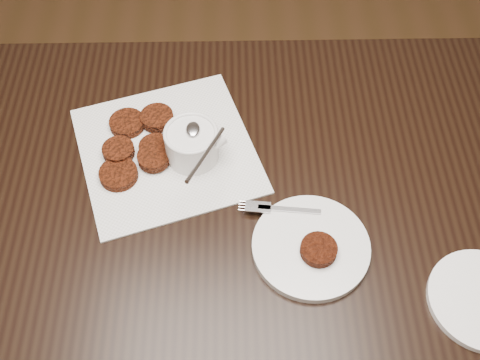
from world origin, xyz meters
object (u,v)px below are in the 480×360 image
(napkin, at_px, (167,150))
(plate_with_patty, at_px, (311,245))
(table, at_px, (222,280))
(sauce_ramekin, at_px, (190,132))

(napkin, relative_size, plate_with_patty, 1.59)
(table, bearing_deg, plate_with_patty, -36.66)
(sauce_ramekin, distance_m, plate_with_patty, 0.30)
(napkin, bearing_deg, sauce_ramekin, -16.39)
(table, distance_m, napkin, 0.40)
(table, xyz_separation_m, plate_with_patty, (0.16, -0.12, 0.39))
(table, relative_size, sauce_ramekin, 9.28)
(napkin, height_order, sauce_ramekin, sauce_ramekin)
(napkin, bearing_deg, plate_with_patty, -40.23)
(table, bearing_deg, sauce_ramekin, 118.67)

